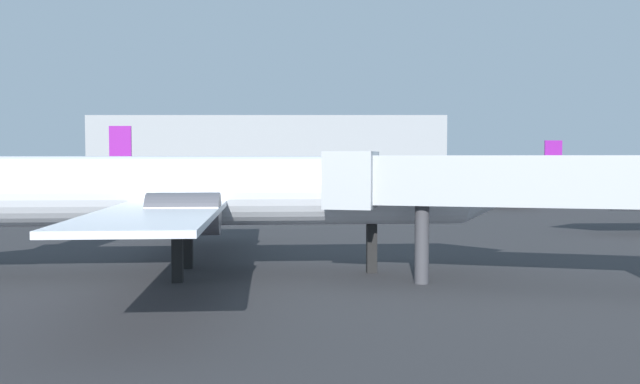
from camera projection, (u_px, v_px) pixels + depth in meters
airplane_at_gate at (204, 192)px, 34.99m from camera, size 35.00×30.94×11.14m
airplane_far_left at (193, 185)px, 75.56m from camera, size 23.76×20.25×9.70m
airplane_far_right at (476, 181)px, 88.61m from camera, size 29.96×22.75×8.45m
jet_bridge at (505, 184)px, 31.62m from camera, size 18.90×6.38×6.44m
terminal_building at (273, 152)px, 147.10m from camera, size 71.92×27.56×14.59m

